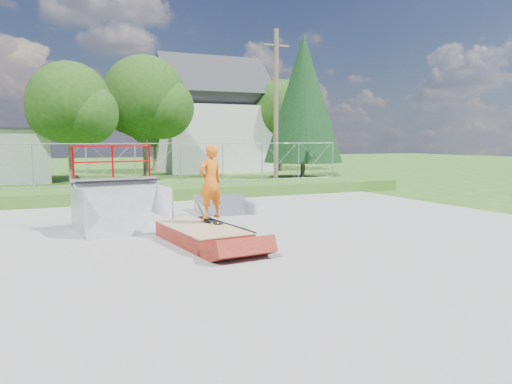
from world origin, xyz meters
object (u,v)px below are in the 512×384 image
(quarter_pipe, at_px, (123,189))
(flat_bank_ramp, at_px, (224,206))
(grind_box, at_px, (202,235))
(skater, at_px, (211,185))

(quarter_pipe, distance_m, flat_bank_ramp, 4.24)
(grind_box, height_order, flat_bank_ramp, flat_bank_ramp)
(quarter_pipe, relative_size, flat_bank_ramp, 1.27)
(flat_bank_ramp, distance_m, skater, 4.49)
(flat_bank_ramp, bearing_deg, skater, -109.40)
(grind_box, relative_size, quarter_pipe, 1.27)
(skater, bearing_deg, quarter_pipe, -63.28)
(flat_bank_ramp, bearing_deg, quarter_pipe, -145.23)
(quarter_pipe, relative_size, skater, 1.28)
(quarter_pipe, xyz_separation_m, skater, (1.77, -1.93, 0.21))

